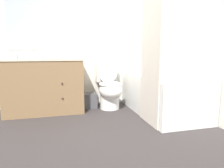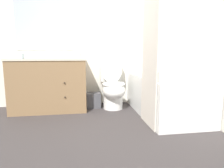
{
  "view_description": "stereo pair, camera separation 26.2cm",
  "coord_description": "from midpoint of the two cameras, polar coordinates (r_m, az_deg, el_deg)",
  "views": [
    {
      "loc": [
        -0.54,
        -1.79,
        0.91
      ],
      "look_at": [
        0.13,
        0.75,
        0.49
      ],
      "focal_mm": 32.0,
      "sensor_mm": 36.0,
      "label": 1
    },
    {
      "loc": [
        -0.28,
        -1.85,
        0.91
      ],
      "look_at": [
        0.13,
        0.75,
        0.49
      ],
      "focal_mm": 32.0,
      "sensor_mm": 36.0,
      "label": 2
    }
  ],
  "objects": [
    {
      "name": "wastebasket",
      "position": [
        3.34,
        -3.08,
        -4.65
      ],
      "size": [
        0.23,
        0.19,
        0.24
      ],
      "color": "#4C4C51",
      "rests_on": "ground_plane"
    },
    {
      "name": "wall_right",
      "position": [
        3.2,
        25.32,
        14.28
      ],
      "size": [
        0.05,
        2.66,
        2.5
      ],
      "color": "white",
      "rests_on": "ground_plane"
    },
    {
      "name": "hand_towel_folded",
      "position": [
        3.12,
        -23.76,
        7.36
      ],
      "size": [
        0.21,
        0.13,
        0.08
      ],
      "color": "silver",
      "rests_on": "vanity_cabinet"
    },
    {
      "name": "wall_back",
      "position": [
        3.54,
        -2.63,
        14.56
      ],
      "size": [
        8.0,
        0.06,
        2.5
      ],
      "color": "white",
      "rests_on": "ground_plane"
    },
    {
      "name": "sink_faucet",
      "position": [
        3.39,
        -15.22,
        7.81
      ],
      "size": [
        0.14,
        0.12,
        0.12
      ],
      "color": "silver",
      "rests_on": "vanity_cabinet"
    },
    {
      "name": "shower_curtain",
      "position": [
        2.49,
        13.75,
        9.68
      ],
      "size": [
        0.01,
        0.52,
        1.89
      ],
      "color": "silver",
      "rests_on": "ground_plane"
    },
    {
      "name": "tissue_box",
      "position": [
        3.22,
        -7.88,
        8.24
      ],
      "size": [
        0.13,
        0.13,
        0.12
      ],
      "color": "beige",
      "rests_on": "vanity_cabinet"
    },
    {
      "name": "soap_dispenser",
      "position": [
        3.21,
        -6.58,
        8.44
      ],
      "size": [
        0.06,
        0.06,
        0.14
      ],
      "color": "silver",
      "rests_on": "vanity_cabinet"
    },
    {
      "name": "ground_plane",
      "position": [
        2.08,
        3.33,
        -17.0
      ],
      "size": [
        14.0,
        14.0,
        0.0
      ],
      "primitive_type": "plane",
      "color": "#383333"
    },
    {
      "name": "bathtub",
      "position": [
        3.1,
        16.99,
        -2.98
      ],
      "size": [
        0.76,
        1.51,
        0.57
      ],
      "color": "white",
      "rests_on": "ground_plane"
    },
    {
      "name": "bath_towel_folded",
      "position": [
        2.58,
        18.4,
        2.01
      ],
      "size": [
        0.33,
        0.18,
        0.1
      ],
      "color": "white",
      "rests_on": "bathtub"
    },
    {
      "name": "vanity_cabinet",
      "position": [
        3.25,
        -15.24,
        -0.01
      ],
      "size": [
        1.14,
        0.61,
        0.82
      ],
      "color": "olive",
      "rests_on": "ground_plane"
    },
    {
      "name": "toilet",
      "position": [
        3.25,
        2.52,
        -1.0
      ],
      "size": [
        0.37,
        0.65,
        0.85
      ],
      "color": "white",
      "rests_on": "ground_plane"
    }
  ]
}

